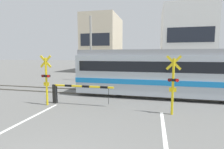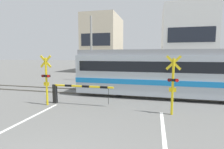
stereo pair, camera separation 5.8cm
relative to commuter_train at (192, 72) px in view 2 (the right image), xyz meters
name	(u,v)px [view 2 (the right image)]	position (x,y,z in m)	size (l,w,h in m)	color
rail_track_near	(116,96)	(-4.77, -0.72, -1.62)	(50.00, 0.10, 0.08)	#5B564C
rail_track_far	(121,91)	(-4.77, 0.72, -1.62)	(50.00, 0.10, 0.08)	#5B564C
commuter_train	(192,72)	(0.00, 0.00, 0.00)	(14.88, 2.72, 3.09)	#ADB7C1
crossing_barrier_near	(69,90)	(-6.96, -3.20, -0.87)	(3.55, 0.20, 1.10)	black
crossing_barrier_far	(151,79)	(-2.59, 2.83, -0.87)	(3.55, 0.20, 1.10)	black
crossing_signal_left	(46,78)	(-8.04, -3.66, -0.15)	(0.68, 0.15, 2.74)	yellow
crossing_signal_right	(173,83)	(-1.51, -3.66, -0.15)	(0.68, 0.15, 2.74)	yellow
pedestrian	(130,72)	(-4.81, 5.75, -0.70)	(0.38, 0.22, 1.67)	brown
building_left_of_street	(103,44)	(-10.85, 16.52, 2.86)	(5.31, 8.02, 9.04)	beige
building_right_of_street	(186,41)	(2.04, 16.52, 3.19)	(6.80, 8.02, 9.69)	white
utility_pole_streetside	(91,49)	(-8.79, 5.33, 1.70)	(0.22, 0.22, 6.71)	gray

